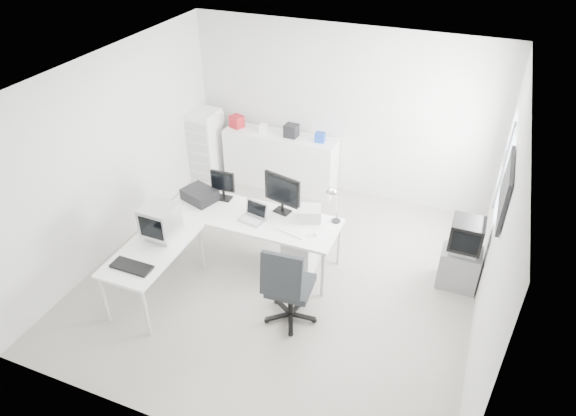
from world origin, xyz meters
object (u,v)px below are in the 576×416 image
at_px(laser_printer, 309,214).
at_px(laptop, 251,214).
at_px(office_chair, 291,282).
at_px(crt_tv, 466,237).
at_px(sideboard, 280,160).
at_px(drawer_pedestal, 301,252).
at_px(tv_cabinet, 459,267).
at_px(main_desk, 253,238).
at_px(filing_cabinet, 206,145).
at_px(inkjet_printer, 200,195).
at_px(lcd_monitor_small, 223,185).
at_px(lcd_monitor_large, 282,194).
at_px(side_desk, 156,271).
at_px(crt_monitor, 161,224).

bearing_deg(laser_printer, laptop, -174.12).
xyz_separation_m(laser_printer, office_chair, (0.16, -1.08, -0.26)).
bearing_deg(crt_tv, sideboard, 154.65).
relative_size(drawer_pedestal, tv_cabinet, 1.08).
relative_size(main_desk, laptop, 7.56).
bearing_deg(filing_cabinet, drawer_pedestal, -36.26).
bearing_deg(filing_cabinet, sideboard, 8.82).
distance_m(office_chair, filing_cabinet, 3.80).
bearing_deg(office_chair, drawer_pedestal, 98.96).
xyz_separation_m(inkjet_printer, tv_cabinet, (3.60, 0.45, -0.55)).
xyz_separation_m(sideboard, filing_cabinet, (-1.32, -0.20, 0.14)).
distance_m(inkjet_printer, lcd_monitor_small, 0.36).
bearing_deg(laptop, lcd_monitor_large, 60.06).
xyz_separation_m(laptop, crt_tv, (2.70, 0.65, -0.07)).
bearing_deg(tv_cabinet, crt_tv, 0.00).
height_order(lcd_monitor_small, laptop, lcd_monitor_small).
height_order(side_desk, tv_cabinet, side_desk).
xyz_separation_m(main_desk, office_chair, (0.91, -0.86, 0.20)).
height_order(tv_cabinet, sideboard, sideboard).
relative_size(lcd_monitor_small, office_chair, 0.38).
bearing_deg(lcd_monitor_large, sideboard, 127.12).
bearing_deg(office_chair, laptop, 134.46).
bearing_deg(main_desk, laptop, -63.43).
relative_size(lcd_monitor_small, laser_printer, 1.42).
relative_size(laser_printer, sideboard, 0.16).
xyz_separation_m(main_desk, tv_cabinet, (2.75, 0.55, -0.10)).
bearing_deg(lcd_monitor_large, laptop, -116.92).
distance_m(drawer_pedestal, tv_cabinet, 2.11).
relative_size(main_desk, tv_cabinet, 4.32).
height_order(laptop, crt_tv, crt_tv).
xyz_separation_m(lcd_monitor_large, office_chair, (0.56, -1.11, -0.47)).
bearing_deg(laser_printer, lcd_monitor_large, 157.02).
xyz_separation_m(office_chair, filing_cabinet, (-2.66, 2.71, 0.05)).
height_order(drawer_pedestal, crt_monitor, crt_monitor).
distance_m(crt_monitor, sideboard, 2.97).
distance_m(side_desk, crt_monitor, 0.63).
height_order(laptop, crt_monitor, crt_monitor).
height_order(laser_printer, filing_cabinet, filing_cabinet).
bearing_deg(laptop, drawer_pedestal, 23.65).
xyz_separation_m(inkjet_printer, sideboard, (0.42, 1.95, -0.34)).
height_order(main_desk, sideboard, sideboard).
bearing_deg(filing_cabinet, office_chair, -45.49).
relative_size(lcd_monitor_large, filing_cabinet, 0.46).
relative_size(main_desk, sideboard, 1.23).
bearing_deg(office_chair, filing_cabinet, 130.43).
relative_size(main_desk, laser_printer, 7.72).
bearing_deg(drawer_pedestal, lcd_monitor_small, 170.91).
bearing_deg(main_desk, sideboard, 101.88).
bearing_deg(office_chair, lcd_monitor_large, 112.72).
bearing_deg(crt_monitor, laser_printer, 35.38).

